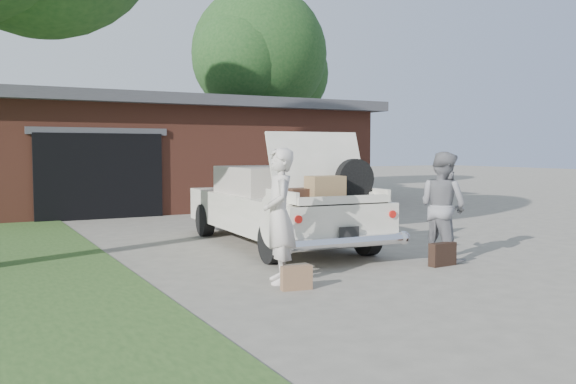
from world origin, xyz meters
name	(u,v)px	position (x,y,z in m)	size (l,w,h in m)	color
ground	(306,266)	(0.00, 0.00, 0.00)	(90.00, 90.00, 0.00)	gray
house	(156,153)	(0.98, 11.47, 1.67)	(12.80, 7.80, 3.30)	brown
tree_right	(261,60)	(7.20, 16.48, 5.72)	(6.83, 5.94, 8.95)	#38281E
sedan	(279,205)	(0.57, 2.01, 0.76)	(2.24, 5.23, 2.08)	white
woman_left	(279,216)	(-0.92, -0.87, 0.90)	(0.66, 0.43, 1.81)	beige
woman_right	(443,206)	(2.13, -0.67, 0.88)	(0.85, 0.66, 1.75)	gray
suitcase_left	(296,278)	(-0.92, -1.34, 0.15)	(0.40, 0.13, 0.31)	#8D6547
suitcase_right	(442,254)	(1.83, -1.01, 0.18)	(0.46, 0.15, 0.36)	black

